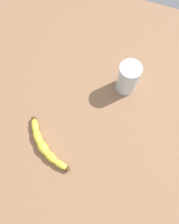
% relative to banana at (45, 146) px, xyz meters
% --- Properties ---
extents(wooden_tabletop, '(1.20, 1.20, 0.03)m').
position_rel_banana_xyz_m(wooden_tabletop, '(-0.15, 0.15, -0.03)').
color(wooden_tabletop, '#8B6446').
rests_on(wooden_tabletop, ground).
extents(banana, '(0.14, 0.19, 0.03)m').
position_rel_banana_xyz_m(banana, '(0.00, 0.00, 0.00)').
color(banana, yellow).
rests_on(banana, wooden_tabletop).
extents(smoothie_glass, '(0.08, 0.08, 0.13)m').
position_rel_banana_xyz_m(smoothie_glass, '(-0.31, 0.19, 0.05)').
color(smoothie_glass, silver).
rests_on(smoothie_glass, wooden_tabletop).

